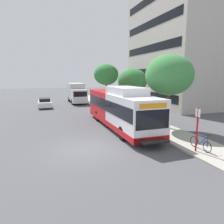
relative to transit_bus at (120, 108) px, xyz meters
The scene contains 11 objects.
ground_plane 5.64m from the transit_bus, 138.78° to the left, with size 120.00×120.00×0.00m, color #4C4C51.
sidewalk_curb 3.71m from the transit_bus, 27.50° to the left, with size 3.00×56.00×0.14m, color #A8A399.
transit_bus is the anchor object (origin of this frame).
bus_stop_sign_pole 7.59m from the transit_bus, 74.69° to the right, with size 0.10×0.36×2.60m.
bicycle_parked 7.68m from the transit_bus, 71.19° to the right, with size 0.52×1.76×1.02m.
street_tree_near_stop 5.00m from the transit_bus, 27.92° to the right, with size 3.93×3.93×6.12m.
street_tree_mid_block 7.75m from the transit_bus, 57.11° to the left, with size 3.50×3.50×5.25m.
street_tree_far_block 16.82m from the transit_bus, 76.61° to the left, with size 4.01×4.01×6.27m.
parked_car_far_lane 15.83m from the transit_bus, 112.16° to the left, with size 1.80×4.50×1.33m.
box_truck_background 18.40m from the transit_bus, 92.26° to the left, with size 2.32×7.01×3.25m.
lattice_comm_tower 31.04m from the transit_bus, 51.61° to the left, with size 1.10×1.10×23.26m.
Camera 1 is at (-2.45, -12.34, 4.54)m, focal length 33.41 mm.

